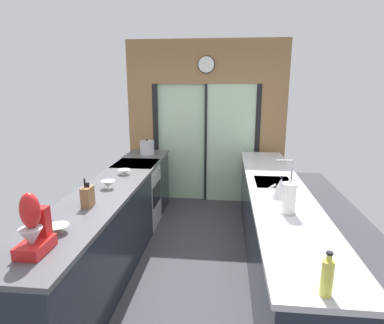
{
  "coord_description": "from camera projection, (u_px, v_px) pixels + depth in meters",
  "views": [
    {
      "loc": [
        0.35,
        -3.07,
        2.01
      ],
      "look_at": [
        -0.05,
        0.64,
        1.11
      ],
      "focal_mm": 30.45,
      "sensor_mm": 36.0,
      "label": 1
    }
  ],
  "objects": [
    {
      "name": "ground_plane",
      "position": [
        195.0,
        250.0,
        4.06
      ],
      "size": [
        5.04,
        7.6,
        0.02
      ],
      "primitive_type": "cube",
      "color": "#38383D"
    },
    {
      "name": "back_wall_unit",
      "position": [
        206.0,
        113.0,
        5.43
      ],
      "size": [
        2.64,
        0.12,
        2.7
      ],
      "color": "olive",
      "rests_on": "ground_plane"
    },
    {
      "name": "left_counter_run",
      "position": [
        110.0,
        227.0,
        3.59
      ],
      "size": [
        0.62,
        3.8,
        0.92
      ],
      "color": "#1E232D",
      "rests_on": "ground_plane"
    },
    {
      "name": "right_counter_run",
      "position": [
        276.0,
        228.0,
        3.56
      ],
      "size": [
        0.62,
        3.8,
        0.92
      ],
      "color": "#1E232D",
      "rests_on": "ground_plane"
    },
    {
      "name": "sink_faucet",
      "position": [
        289.0,
        167.0,
        3.64
      ],
      "size": [
        0.19,
        0.02,
        0.26
      ],
      "color": "#B7BABC",
      "rests_on": "right_counter_run"
    },
    {
      "name": "oven_range",
      "position": [
        137.0,
        194.0,
        4.67
      ],
      "size": [
        0.6,
        0.6,
        0.92
      ],
      "color": "#B7BABC",
      "rests_on": "ground_plane"
    },
    {
      "name": "mixing_bowl_near",
      "position": [
        58.0,
        228.0,
        2.44
      ],
      "size": [
        0.17,
        0.17,
        0.06
      ],
      "color": "gray",
      "rests_on": "left_counter_run"
    },
    {
      "name": "mixing_bowl_mid",
      "position": [
        108.0,
        184.0,
        3.46
      ],
      "size": [
        0.15,
        0.15,
        0.08
      ],
      "color": "silver",
      "rests_on": "left_counter_run"
    },
    {
      "name": "mixing_bowl_far",
      "position": [
        124.0,
        172.0,
        3.99
      ],
      "size": [
        0.15,
        0.15,
        0.06
      ],
      "color": "silver",
      "rests_on": "left_counter_run"
    },
    {
      "name": "knife_block",
      "position": [
        88.0,
        196.0,
        2.95
      ],
      "size": [
        0.08,
        0.14,
        0.26
      ],
      "color": "brown",
      "rests_on": "left_counter_run"
    },
    {
      "name": "stand_mixer",
      "position": [
        34.0,
        230.0,
        2.12
      ],
      "size": [
        0.17,
        0.27,
        0.42
      ],
      "color": "red",
      "rests_on": "left_counter_run"
    },
    {
      "name": "stock_pot",
      "position": [
        147.0,
        147.0,
        5.12
      ],
      "size": [
        0.23,
        0.23,
        0.24
      ],
      "color": "#B7BABC",
      "rests_on": "left_counter_run"
    },
    {
      "name": "kettle",
      "position": [
        281.0,
        188.0,
        3.17
      ],
      "size": [
        0.27,
        0.18,
        0.22
      ],
      "color": "#B7BABC",
      "rests_on": "right_counter_run"
    },
    {
      "name": "soap_bottle",
      "position": [
        327.0,
        277.0,
        1.7
      ],
      "size": [
        0.07,
        0.07,
        0.25
      ],
      "color": "#D1CC4C",
      "rests_on": "right_counter_run"
    },
    {
      "name": "paper_towel_roll",
      "position": [
        289.0,
        198.0,
        2.78
      ],
      "size": [
        0.14,
        0.14,
        0.3
      ],
      "color": "#B7BABC",
      "rests_on": "right_counter_run"
    }
  ]
}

